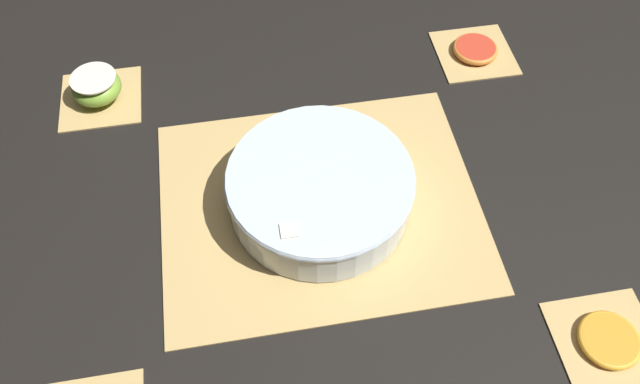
% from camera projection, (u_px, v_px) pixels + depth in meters
% --- Properties ---
extents(ground_plane, '(6.00, 6.00, 0.00)m').
position_uv_depth(ground_plane, '(320.00, 205.00, 0.99)').
color(ground_plane, black).
extents(bamboo_mat_center, '(0.50, 0.41, 0.01)m').
position_uv_depth(bamboo_mat_center, '(320.00, 204.00, 0.99)').
color(bamboo_mat_center, tan).
rests_on(bamboo_mat_center, ground_plane).
extents(coaster_mat_near_left, '(0.14, 0.14, 0.01)m').
position_uv_depth(coaster_mat_near_left, '(474.00, 53.00, 1.19)').
color(coaster_mat_near_left, tan).
rests_on(coaster_mat_near_left, ground_plane).
extents(coaster_mat_near_right, '(0.14, 0.14, 0.01)m').
position_uv_depth(coaster_mat_near_right, '(101.00, 98.00, 1.12)').
color(coaster_mat_near_right, tan).
rests_on(coaster_mat_near_right, ground_plane).
extents(coaster_mat_far_left, '(0.14, 0.14, 0.01)m').
position_uv_depth(coaster_mat_far_left, '(607.00, 342.00, 0.85)').
color(coaster_mat_far_left, tan).
rests_on(coaster_mat_far_left, ground_plane).
extents(fruit_salad_bowl, '(0.29, 0.29, 0.07)m').
position_uv_depth(fruit_salad_bowl, '(320.00, 188.00, 0.95)').
color(fruit_salad_bowl, silver).
rests_on(fruit_salad_bowl, bamboo_mat_center).
extents(apple_half, '(0.09, 0.09, 0.05)m').
position_uv_depth(apple_half, '(96.00, 87.00, 1.09)').
color(apple_half, '#7FAD38').
rests_on(apple_half, coaster_mat_near_right).
extents(orange_slice_whole, '(0.09, 0.09, 0.01)m').
position_uv_depth(orange_slice_whole, '(609.00, 340.00, 0.85)').
color(orange_slice_whole, orange).
rests_on(orange_slice_whole, coaster_mat_far_left).
extents(grapefruit_slice, '(0.09, 0.09, 0.01)m').
position_uv_depth(grapefruit_slice, '(475.00, 49.00, 1.18)').
color(grapefruit_slice, red).
rests_on(grapefruit_slice, coaster_mat_near_left).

